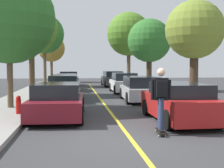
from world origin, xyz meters
TOP-DOWN VIEW (x-y plane):
  - ground at (0.00, 0.00)m, footprint 80.00×80.00m
  - center_line at (0.00, 4.00)m, footprint 0.12×39.20m
  - parked_car_left_nearest at (-2.13, 3.48)m, footprint 2.07×4.08m
  - parked_car_left_near at (-2.13, 9.68)m, footprint 1.90×4.69m
  - parked_car_left_far at (-2.13, 15.95)m, footprint 1.90×4.54m
  - parked_car_left_farthest at (-2.13, 21.83)m, footprint 1.98×4.51m
  - parked_car_right_nearest at (2.13, 2.33)m, footprint 1.81×4.18m
  - parked_car_right_near at (2.13, 8.34)m, footprint 2.09×4.16m
  - parked_car_right_far at (2.13, 13.84)m, footprint 1.89×4.07m
  - parked_car_right_farthest at (2.13, 20.76)m, footprint 1.93×4.70m
  - street_tree_left_nearest at (-4.32, 5.75)m, footprint 4.02×4.02m
  - street_tree_left_near at (-4.32, 12.31)m, footprint 3.48×3.48m
  - street_tree_left_far at (-4.32, 20.71)m, footprint 3.67×3.67m
  - street_tree_left_farthest at (-4.32, 28.56)m, footprint 3.24×3.24m
  - street_tree_right_nearest at (4.32, 6.22)m, footprint 2.86×2.86m
  - street_tree_right_near at (4.32, 15.03)m, footprint 3.42×3.42m
  - street_tree_right_far at (4.32, 23.94)m, footprint 4.73×4.73m
  - fire_hydrant at (-3.63, 3.89)m, footprint 0.20×0.20m
  - skateboard at (0.96, 0.54)m, footprint 0.35×0.86m
  - skateboarder at (0.95, 0.51)m, footprint 0.59×0.71m

SIDE VIEW (x-z plane):
  - ground at x=0.00m, z-range 0.00..0.00m
  - center_line at x=0.00m, z-range 0.00..0.01m
  - skateboard at x=0.96m, z-range 0.04..0.14m
  - fire_hydrant at x=-3.63m, z-range 0.14..0.84m
  - parked_car_left_nearest at x=-2.13m, z-range -0.01..1.31m
  - parked_car_left_far at x=-2.13m, z-range -0.01..1.33m
  - parked_car_right_nearest at x=2.13m, z-range 0.00..1.36m
  - parked_car_right_near at x=2.13m, z-range -0.01..1.37m
  - parked_car_right_far at x=2.13m, z-range -0.03..1.42m
  - parked_car_left_near at x=-2.13m, z-range -0.01..1.42m
  - parked_car_left_farthest at x=-2.13m, z-range 0.00..1.41m
  - parked_car_right_farthest at x=2.13m, z-range 0.00..1.47m
  - skateboarder at x=0.95m, z-range 0.23..2.03m
  - street_tree_right_nearest at x=4.32m, z-range 1.18..6.21m
  - street_tree_right_near at x=4.32m, z-range 1.17..6.71m
  - street_tree_left_nearest at x=-4.32m, z-range 1.09..7.02m
  - street_tree_left_farthest at x=-4.32m, z-range 1.29..6.87m
  - street_tree_left_near at x=-4.32m, z-range 1.39..7.43m
  - street_tree_left_far at x=-4.32m, z-range 1.62..8.29m
  - street_tree_right_far at x=4.32m, z-range 1.58..9.24m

